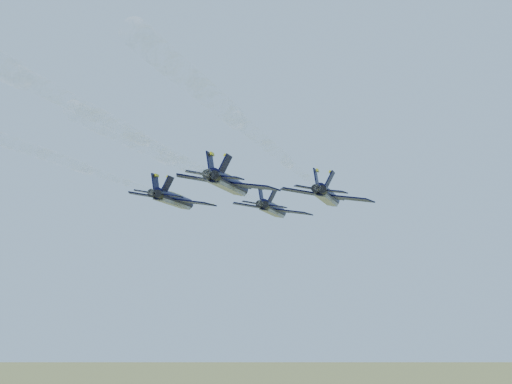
% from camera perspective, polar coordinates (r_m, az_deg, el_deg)
% --- Properties ---
extents(jet_lead, '(12.23, 15.67, 3.74)m').
position_cam_1_polar(jet_lead, '(116.37, 1.26, -1.26)').
color(jet_lead, black).
extents(jet_left, '(12.23, 15.67, 3.74)m').
position_cam_1_polar(jet_left, '(104.92, -5.98, -0.55)').
color(jet_left, black).
extents(jet_right, '(12.23, 15.67, 3.74)m').
position_cam_1_polar(jet_right, '(100.69, 5.23, -0.27)').
color(jet_right, black).
extents(jet_slot, '(12.23, 15.67, 3.74)m').
position_cam_1_polar(jet_slot, '(89.08, -1.97, 0.63)').
color(jet_slot, black).
extents(smoke_trail_lead, '(1.88, 58.76, 1.75)m').
position_cam_1_polar(smoke_trail_lead, '(75.21, -5.62, 2.18)').
color(smoke_trail_lead, white).
extents(smoke_trail_right, '(1.88, 58.76, 1.75)m').
position_cam_1_polar(smoke_trail_right, '(58.96, -0.72, 4.81)').
color(smoke_trail_right, white).
extents(smoke_trail_slot, '(1.88, 58.76, 1.75)m').
position_cam_1_polar(smoke_trail_slot, '(49.65, -15.28, 7.41)').
color(smoke_trail_slot, white).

